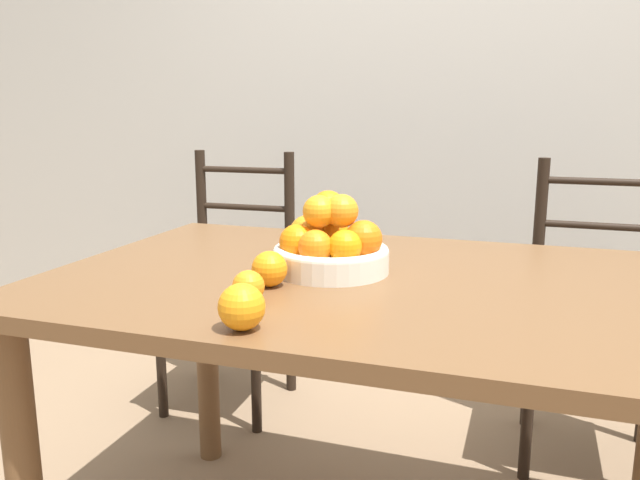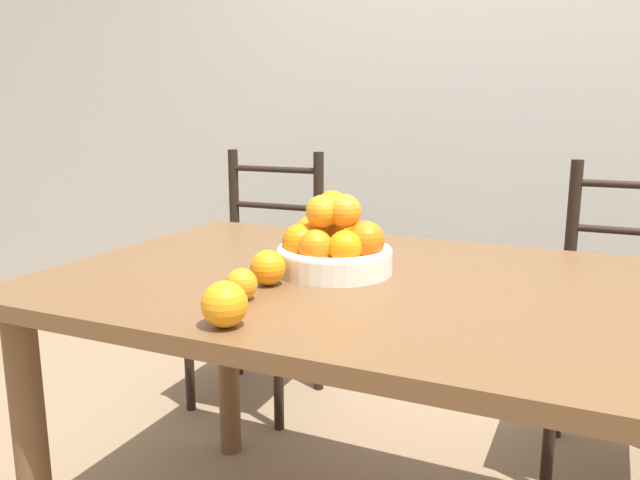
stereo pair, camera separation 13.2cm
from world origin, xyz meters
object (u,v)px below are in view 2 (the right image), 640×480
orange_loose_1 (225,304)px  chair_right (628,332)px  orange_loose_0 (242,284)px  fruit_bowl (333,245)px  orange_loose_2 (268,268)px  chair_left (260,284)px

orange_loose_1 → chair_right: size_ratio=0.08×
chair_right → orange_loose_0: bearing=-124.1°
fruit_bowl → orange_loose_2: bearing=-118.2°
fruit_bowl → chair_right: size_ratio=0.27×
orange_loose_0 → orange_loose_1: orange_loose_1 is taller
orange_loose_2 → chair_right: size_ratio=0.08×
fruit_bowl → chair_right: 1.09m
orange_loose_0 → chair_left: chair_left is taller
fruit_bowl → chair_left: 1.09m
orange_loose_1 → chair_left: bearing=117.4°
fruit_bowl → orange_loose_0: (-0.08, -0.27, -0.03)m
orange_loose_0 → orange_loose_1: bearing=-69.2°
orange_loose_1 → chair_right: chair_right is taller
chair_left → chair_right: bearing=-1.1°
orange_loose_0 → chair_right: size_ratio=0.06×
orange_loose_0 → orange_loose_1: (0.05, -0.14, 0.01)m
orange_loose_2 → fruit_bowl: bearing=61.8°
fruit_bowl → orange_loose_1: 0.41m
fruit_bowl → orange_loose_1: fruit_bowl is taller
chair_right → orange_loose_1: bearing=-118.9°
orange_loose_0 → chair_left: size_ratio=0.06×
orange_loose_0 → chair_left: bearing=118.3°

